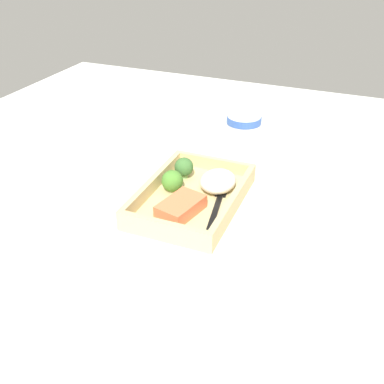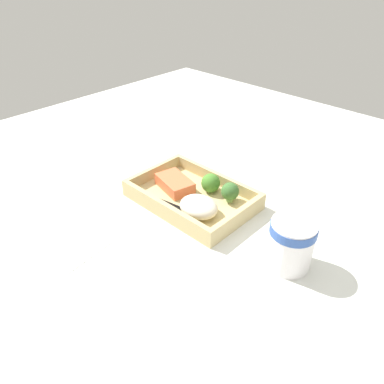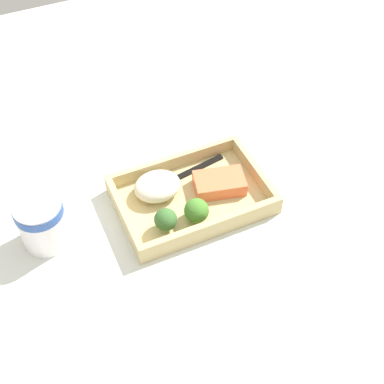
# 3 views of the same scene
# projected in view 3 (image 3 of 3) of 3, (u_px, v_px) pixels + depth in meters

# --- Properties ---
(ground_plane) EXTENTS (1.60, 1.60, 0.02)m
(ground_plane) POSITION_uv_depth(u_px,v_px,m) (192.00, 205.00, 1.00)
(ground_plane) COLOR silver
(takeout_tray) EXTENTS (0.27, 0.19, 0.01)m
(takeout_tray) POSITION_uv_depth(u_px,v_px,m) (192.00, 199.00, 0.99)
(takeout_tray) COLOR tan
(takeout_tray) RESTS_ON ground_plane
(tray_rim) EXTENTS (0.27, 0.19, 0.03)m
(tray_rim) POSITION_uv_depth(u_px,v_px,m) (192.00, 192.00, 0.98)
(tray_rim) COLOR tan
(tray_rim) RESTS_ON takeout_tray
(salmon_fillet) EXTENTS (0.10, 0.08, 0.03)m
(salmon_fillet) POSITION_uv_depth(u_px,v_px,m) (220.00, 184.00, 0.99)
(salmon_fillet) COLOR #EE6E44
(salmon_fillet) RESTS_ON takeout_tray
(mashed_potatoes) EXTENTS (0.09, 0.07, 0.04)m
(mashed_potatoes) POSITION_uv_depth(u_px,v_px,m) (157.00, 186.00, 0.98)
(mashed_potatoes) COLOR silver
(mashed_potatoes) RESTS_ON takeout_tray
(broccoli_floret_1) EXTENTS (0.04, 0.04, 0.05)m
(broccoli_floret_1) POSITION_uv_depth(u_px,v_px,m) (166.00, 220.00, 0.92)
(broccoli_floret_1) COLOR #729F58
(broccoli_floret_1) RESTS_ON takeout_tray
(broccoli_floret_2) EXTENTS (0.04, 0.04, 0.05)m
(broccoli_floret_2) POSITION_uv_depth(u_px,v_px,m) (197.00, 211.00, 0.94)
(broccoli_floret_2) COLOR #80A351
(broccoli_floret_2) RESTS_ON takeout_tray
(fork) EXTENTS (0.16, 0.04, 0.00)m
(fork) POSITION_uv_depth(u_px,v_px,m) (184.00, 175.00, 1.02)
(fork) COLOR black
(fork) RESTS_ON takeout_tray
(paper_cup) EXTENTS (0.08, 0.08, 0.10)m
(paper_cup) POSITION_uv_depth(u_px,v_px,m) (41.00, 221.00, 0.90)
(paper_cup) COLOR white
(paper_cup) RESTS_ON ground_plane
(receipt_slip) EXTENTS (0.10, 0.15, 0.00)m
(receipt_slip) POSITION_uv_depth(u_px,v_px,m) (167.00, 111.00, 1.16)
(receipt_slip) COLOR white
(receipt_slip) RESTS_ON ground_plane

